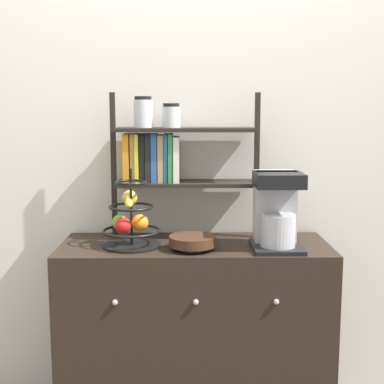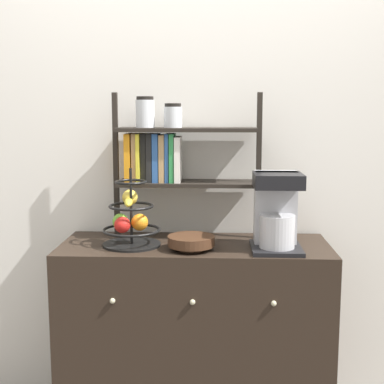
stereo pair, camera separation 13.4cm
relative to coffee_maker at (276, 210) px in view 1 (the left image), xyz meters
The scene contains 6 objects.
wall_back 0.57m from the coffee_maker, 136.03° to the left, with size 7.00×0.05×2.60m, color silver.
sideboard 0.70m from the coffee_maker, 169.50° to the left, with size 1.22×0.49×0.86m.
coffee_maker is the anchor object (origin of this frame).
fruit_stand 0.65m from the coffee_maker, behind, with size 0.26×0.26×0.35m.
wooden_bowl 0.39m from the coffee_maker, behind, with size 0.21×0.21×0.06m.
shelf_hutch 0.59m from the coffee_maker, 157.58° to the left, with size 0.70×0.20×0.69m.
Camera 1 is at (-0.04, -2.14, 1.46)m, focal length 50.00 mm.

